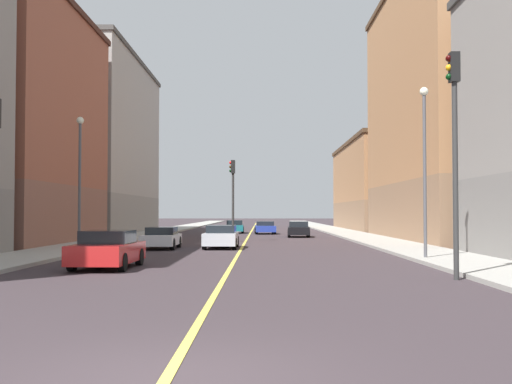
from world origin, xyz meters
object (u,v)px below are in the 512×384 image
object	(u,v)px
car_white	(162,238)
car_teal	(235,227)
street_lamp_right_near	(80,168)
car_silver	(221,237)
building_left_far	(397,186)
traffic_light_median_far	(233,189)
building_left_mid	(474,109)
car_blue	(265,228)
street_lamp_left_near	(425,154)
car_red	(108,250)
car_black	(299,229)
building_right_distant	(80,146)
traffic_light_left_near	(454,134)

from	to	relation	value
car_white	car_teal	bearing A→B (deg)	83.59
street_lamp_right_near	car_silver	size ratio (longest dim) A/B	1.63
building_left_far	traffic_light_median_far	distance (m)	34.19
building_left_mid	car_blue	bearing A→B (deg)	139.97
street_lamp_left_near	car_red	bearing A→B (deg)	-164.21
car_red	car_blue	bearing A→B (deg)	80.71
building_left_far	street_lamp_left_near	size ratio (longest dim) A/B	3.61
traffic_light_median_far	street_lamp_left_near	world-z (taller)	street_lamp_left_near
building_left_far	street_lamp_left_near	world-z (taller)	building_left_far
street_lamp_left_near	car_black	xyz separation A→B (m)	(-3.82, 24.87, -3.85)
car_blue	car_red	bearing A→B (deg)	-99.29
building_left_far	car_black	xyz separation A→B (m)	(-12.58, -20.75, -4.42)
building_right_distant	street_lamp_left_near	world-z (taller)	building_right_distant
traffic_light_median_far	building_left_mid	bearing A→B (deg)	9.88
street_lamp_right_near	building_right_distant	bearing A→B (deg)	106.57
building_right_distant	street_lamp_right_near	xyz separation A→B (m)	(8.76, -29.45, -4.30)
building_left_far	car_white	bearing A→B (deg)	-119.64
building_left_mid	building_left_far	bearing A→B (deg)	90.00
traffic_light_left_near	car_black	world-z (taller)	traffic_light_left_near
street_lamp_right_near	car_white	xyz separation A→B (m)	(3.52, 3.58, -3.62)
building_right_distant	car_silver	size ratio (longest dim) A/B	5.61
building_left_mid	car_white	bearing A→B (deg)	-152.64
car_teal	traffic_light_left_near	bearing A→B (deg)	-78.49
building_left_far	car_black	bearing A→B (deg)	-121.23
traffic_light_left_near	car_white	distance (m)	19.76
building_left_mid	car_teal	bearing A→B (deg)	140.67
car_silver	building_left_mid	bearing A→B (deg)	30.57
building_left_far	street_lamp_right_near	size ratio (longest dim) A/B	3.87
building_left_mid	car_white	world-z (taller)	building_left_mid
car_blue	street_lamp_left_near	bearing A→B (deg)	-78.53
building_left_mid	traffic_light_left_near	size ratio (longest dim) A/B	3.35
car_red	car_black	distance (m)	29.65
street_lamp_left_near	traffic_light_median_far	bearing A→B (deg)	118.37
car_red	car_black	bearing A→B (deg)	73.19
building_right_distant	car_teal	bearing A→B (deg)	0.12
car_teal	car_red	bearing A→B (deg)	-94.39
building_left_mid	traffic_light_median_far	distance (m)	18.80
traffic_light_left_near	street_lamp_left_near	world-z (taller)	street_lamp_left_near
car_red	car_blue	xyz separation A→B (m)	(5.85, 35.74, -0.08)
car_red	car_teal	xyz separation A→B (m)	(2.90, 37.84, -0.04)
street_lamp_left_near	car_teal	bearing A→B (deg)	105.44
street_lamp_right_near	traffic_light_left_near	bearing A→B (deg)	-39.14
traffic_light_left_near	car_white	size ratio (longest dim) A/B	1.71
car_silver	street_lamp_left_near	bearing A→B (deg)	-44.14
building_left_far	car_blue	xyz separation A→B (m)	(-15.30, -13.38, -4.46)
building_left_mid	car_teal	world-z (taller)	building_left_mid
car_white	car_red	bearing A→B (deg)	-89.98
street_lamp_left_near	car_black	world-z (taller)	street_lamp_left_near
building_left_mid	traffic_light_median_far	bearing A→B (deg)	-170.12
traffic_light_median_far	car_blue	world-z (taller)	traffic_light_median_far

